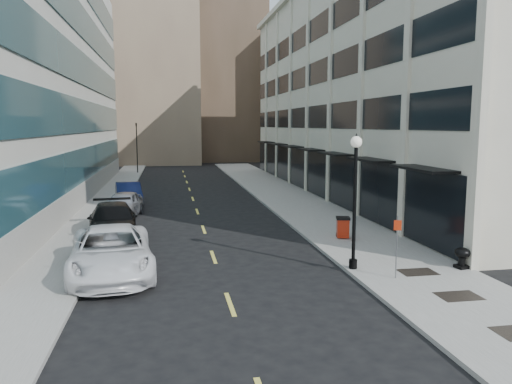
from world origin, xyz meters
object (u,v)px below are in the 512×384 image
object	(u,v)px
traffic_signal	(136,126)
car_blue_sedan	(129,194)
lamppost	(355,190)
car_silver_sedan	(123,205)
urn_planter	(462,256)
trash_bin	(343,227)
car_black_pickup	(113,221)
car_white_van	(111,252)
sign_post	(397,238)

from	to	relation	value
traffic_signal	car_blue_sedan	world-z (taller)	traffic_signal
lamppost	car_silver_sedan	bearing A→B (deg)	126.02
urn_planter	car_blue_sedan	bearing A→B (deg)	125.97
car_blue_sedan	trash_bin	distance (m)	18.04
car_black_pickup	trash_bin	distance (m)	11.88
car_white_van	trash_bin	xyz separation A→B (m)	(10.93, 3.99, -0.20)
trash_bin	lamppost	bearing A→B (deg)	-91.96
car_silver_sedan	lamppost	world-z (taller)	lamppost
car_black_pickup	sign_post	distance (m)	14.71
trash_bin	urn_planter	world-z (taller)	trash_bin
car_blue_sedan	lamppost	bearing A→B (deg)	-69.92
traffic_signal	car_silver_sedan	bearing A→B (deg)	-88.53
traffic_signal	car_silver_sedan	size ratio (longest dim) A/B	1.43
car_white_van	urn_planter	bearing A→B (deg)	-14.01
car_black_pickup	urn_planter	bearing A→B (deg)	-37.28
car_black_pickup	car_silver_sedan	size ratio (longest dim) A/B	1.24
car_silver_sedan	trash_bin	world-z (taller)	car_silver_sedan
traffic_signal	urn_planter	bearing A→B (deg)	-71.06
car_silver_sedan	urn_planter	world-z (taller)	car_silver_sedan
car_silver_sedan	sign_post	world-z (taller)	sign_post
lamppost	car_blue_sedan	bearing A→B (deg)	117.88
sign_post	urn_planter	bearing A→B (deg)	33.83
trash_bin	urn_planter	size ratio (longest dim) A/B	1.28
trash_bin	car_silver_sedan	bearing A→B (deg)	156.95
lamppost	urn_planter	bearing A→B (deg)	-9.81
traffic_signal	car_white_van	distance (m)	42.29
sign_post	car_white_van	bearing A→B (deg)	-174.45
car_blue_sedan	sign_post	world-z (taller)	sign_post
car_blue_sedan	sign_post	xyz separation A→B (m)	(11.20, -20.61, 0.86)
traffic_signal	car_black_pickup	xyz separation A→B (m)	(0.70, -35.27, -4.84)
car_silver_sedan	car_black_pickup	bearing A→B (deg)	-82.67
traffic_signal	car_blue_sedan	xyz separation A→B (m)	(0.70, -24.16, -4.90)
car_silver_sedan	urn_planter	size ratio (longest dim) A/B	5.77
sign_post	traffic_signal	bearing A→B (deg)	125.14
sign_post	urn_planter	world-z (taller)	sign_post
car_black_pickup	car_silver_sedan	world-z (taller)	car_black_pickup
trash_bin	car_white_van	bearing A→B (deg)	-146.32
car_white_van	sign_post	bearing A→B (deg)	-20.44
car_black_pickup	sign_post	bearing A→B (deg)	-46.37
traffic_signal	car_black_pickup	distance (m)	35.60
car_silver_sedan	lamppost	size ratio (longest dim) A/B	0.91
car_white_van	sign_post	distance (m)	10.95
car_white_van	sign_post	world-z (taller)	sign_post
lamppost	traffic_signal	bearing A→B (deg)	104.02
car_blue_sedan	urn_planter	xyz separation A→B (m)	(14.40, -19.84, -0.16)
urn_planter	car_white_van	bearing A→B (deg)	171.73
trash_bin	lamppost	world-z (taller)	lamppost
traffic_signal	car_white_van	xyz separation A→B (m)	(1.33, -42.00, -4.79)
car_blue_sedan	car_white_van	bearing A→B (deg)	-95.76
car_black_pickup	car_blue_sedan	bearing A→B (deg)	83.96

